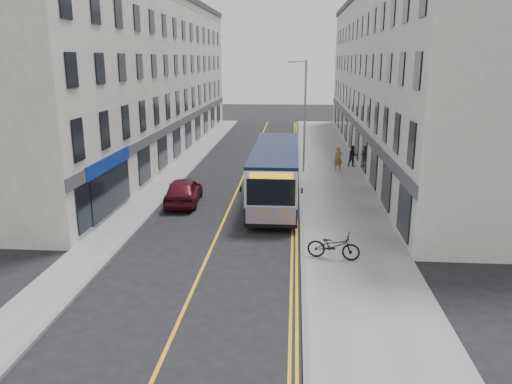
% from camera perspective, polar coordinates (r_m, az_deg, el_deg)
% --- Properties ---
extents(ground, '(140.00, 140.00, 0.00)m').
position_cam_1_polar(ground, '(23.28, -4.64, -5.34)').
color(ground, black).
rests_on(ground, ground).
extents(pavement_east, '(4.50, 64.00, 0.12)m').
position_cam_1_polar(pavement_east, '(34.59, 8.80, 1.44)').
color(pavement_east, gray).
rests_on(pavement_east, ground).
extents(pavement_west, '(2.00, 64.00, 0.12)m').
position_cam_1_polar(pavement_west, '(35.53, -9.61, 1.77)').
color(pavement_west, gray).
rests_on(pavement_west, ground).
extents(kerb_east, '(0.18, 64.00, 0.13)m').
position_cam_1_polar(kerb_east, '(34.49, 5.07, 1.53)').
color(kerb_east, slate).
rests_on(kerb_east, ground).
extents(kerb_west, '(0.18, 64.00, 0.13)m').
position_cam_1_polar(kerb_west, '(35.30, -8.03, 1.75)').
color(kerb_west, slate).
rests_on(kerb_west, ground).
extents(road_centre_line, '(0.12, 64.00, 0.01)m').
position_cam_1_polar(road_centre_line, '(34.68, -1.56, 1.55)').
color(road_centre_line, gold).
rests_on(road_centre_line, ground).
extents(road_dbl_yellow_inner, '(0.10, 64.00, 0.01)m').
position_cam_1_polar(road_dbl_yellow_inner, '(34.50, 4.32, 1.44)').
color(road_dbl_yellow_inner, gold).
rests_on(road_dbl_yellow_inner, ground).
extents(road_dbl_yellow_outer, '(0.10, 64.00, 0.01)m').
position_cam_1_polar(road_dbl_yellow_outer, '(34.50, 4.65, 1.44)').
color(road_dbl_yellow_outer, gold).
rests_on(road_dbl_yellow_outer, ground).
extents(terrace_east, '(6.00, 46.00, 13.00)m').
position_cam_1_polar(terrace_east, '(43.30, 15.39, 12.42)').
color(terrace_east, silver).
rests_on(terrace_east, ground).
extents(terrace_west, '(6.00, 46.00, 13.00)m').
position_cam_1_polar(terrace_west, '(44.38, -12.29, 12.66)').
color(terrace_west, silver).
rests_on(terrace_west, ground).
extents(streetlamp, '(1.32, 0.18, 8.00)m').
position_cam_1_polar(streetlamp, '(35.74, 5.48, 9.02)').
color(streetlamp, '#9C9EA4').
rests_on(streetlamp, ground).
extents(city_bus, '(2.60, 11.14, 3.24)m').
position_cam_1_polar(city_bus, '(28.62, 2.25, 2.27)').
color(city_bus, black).
rests_on(city_bus, ground).
extents(bicycle, '(2.25, 1.15, 1.13)m').
position_cam_1_polar(bicycle, '(20.72, 8.86, -6.09)').
color(bicycle, black).
rests_on(bicycle, pavement_east).
extents(pedestrian_near, '(0.67, 0.48, 1.73)m').
position_cam_1_polar(pedestrian_near, '(37.09, 9.38, 3.79)').
color(pedestrian_near, olive).
rests_on(pedestrian_near, pavement_east).
extents(pedestrian_far, '(0.90, 0.76, 1.62)m').
position_cam_1_polar(pedestrian_far, '(38.53, 11.02, 4.05)').
color(pedestrian_far, black).
rests_on(pedestrian_far, pavement_east).
extents(car_white, '(1.94, 4.60, 1.48)m').
position_cam_1_polar(car_white, '(41.39, 2.95, 4.79)').
color(car_white, silver).
rests_on(car_white, ground).
extents(car_maroon, '(2.08, 4.59, 1.53)m').
position_cam_1_polar(car_maroon, '(28.83, -8.28, 0.17)').
color(car_maroon, '#4E0D18').
rests_on(car_maroon, ground).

